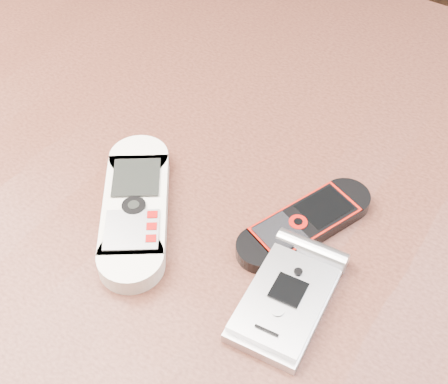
{
  "coord_description": "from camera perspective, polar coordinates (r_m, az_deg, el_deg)",
  "views": [
    {
      "loc": [
        0.2,
        -0.3,
        1.15
      ],
      "look_at": [
        0.01,
        0.0,
        0.76
      ],
      "focal_mm": 50.0,
      "sensor_mm": 36.0,
      "label": 1
    }
  ],
  "objects": [
    {
      "name": "table",
      "position": [
        0.62,
        -0.39,
        -7.03
      ],
      "size": [
        1.2,
        0.8,
        0.75
      ],
      "color": "black",
      "rests_on": "ground"
    },
    {
      "name": "nokia_white",
      "position": [
        0.52,
        -8.11,
        -1.36
      ],
      "size": [
        0.13,
        0.16,
        0.02
      ],
      "primitive_type": "cube",
      "rotation": [
        0.0,
        0.0,
        0.6
      ],
      "color": "white",
      "rests_on": "table"
    },
    {
      "name": "nokia_black_red",
      "position": [
        0.51,
        7.41,
        -2.83
      ],
      "size": [
        0.09,
        0.14,
        0.01
      ],
      "primitive_type": "cube",
      "rotation": [
        0.0,
        0.0,
        -0.38
      ],
      "color": "black",
      "rests_on": "table"
    },
    {
      "name": "motorola_razr",
      "position": [
        0.46,
        5.69,
        -9.67
      ],
      "size": [
        0.07,
        0.11,
        0.02
      ],
      "primitive_type": "cube",
      "rotation": [
        0.0,
        0.0,
        0.09
      ],
      "color": "silver",
      "rests_on": "table"
    }
  ]
}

